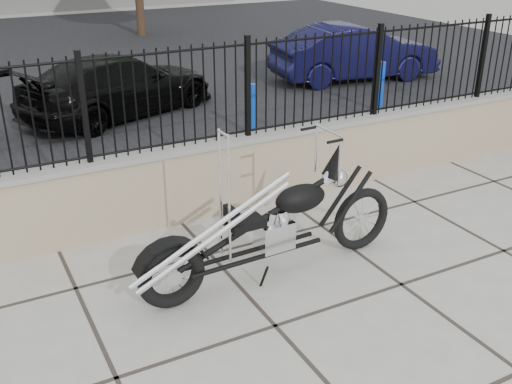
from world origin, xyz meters
The scene contains 9 objects.
ground_plane centered at (0.00, 0.00, 0.00)m, with size 90.00×90.00×0.00m, color #99968E.
parking_lot centered at (0.00, 12.50, 0.00)m, with size 30.00×30.00×0.00m, color black.
retaining_wall centered at (0.00, 2.50, 0.48)m, with size 14.00×0.36×0.96m, color gray.
iron_fence centered at (0.00, 2.50, 1.56)m, with size 14.00×0.08×1.20m, color black.
chopper_motorcycle centered at (0.37, 0.78, 0.86)m, with size 2.87×0.50×1.72m, color black, non-canonical shape.
car_black centered at (0.67, 7.31, 0.58)m, with size 1.63×4.02×1.17m, color black.
car_blue centered at (6.42, 7.57, 0.65)m, with size 1.37×3.93×1.30m, color black.
bollard_b centered at (2.38, 5.01, 0.46)m, with size 0.11×0.11×0.92m, color #0C26C2.
bollard_c centered at (5.30, 5.16, 0.49)m, with size 0.12×0.12×0.98m, color blue.
Camera 1 is at (-2.29, -3.95, 3.40)m, focal length 42.00 mm.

